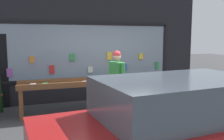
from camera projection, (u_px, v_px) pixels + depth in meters
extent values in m
plane|color=#38383A|center=(125.00, 121.00, 5.98)|extent=(40.00, 40.00, 0.00)
cube|color=black|center=(96.00, 42.00, 7.98)|extent=(7.17, 0.20, 3.68)
cube|color=gray|center=(90.00, 51.00, 7.82)|extent=(5.31, 0.03, 1.69)
cube|color=black|center=(90.00, 24.00, 7.71)|extent=(5.39, 0.06, 0.08)
cube|color=black|center=(91.00, 78.00, 7.93)|extent=(5.39, 0.06, 0.08)
cube|color=black|center=(164.00, 50.00, 8.71)|extent=(0.08, 0.06, 1.69)
cube|color=#994CA5|center=(10.00, 73.00, 7.05)|extent=(0.16, 0.03, 0.24)
cube|color=orange|center=(32.00, 59.00, 7.21)|extent=(0.12, 0.03, 0.19)
cube|color=red|center=(52.00, 69.00, 7.44)|extent=(0.14, 0.03, 0.25)
cube|color=#338C4C|center=(72.00, 57.00, 7.61)|extent=(0.16, 0.03, 0.22)
cube|color=silver|center=(90.00, 70.00, 7.85)|extent=(0.15, 0.03, 0.19)
cube|color=yellow|center=(109.00, 56.00, 8.01)|extent=(0.16, 0.03, 0.25)
cube|color=#2659B2|center=(125.00, 67.00, 8.24)|extent=(0.16, 0.03, 0.22)
cube|color=yellow|center=(141.00, 56.00, 8.40)|extent=(0.14, 0.03, 0.20)
cube|color=#338C4C|center=(157.00, 66.00, 8.65)|extent=(0.13, 0.03, 0.25)
cube|color=brown|center=(21.00, 106.00, 5.98)|extent=(0.09, 0.09, 0.75)
cube|color=brown|center=(101.00, 99.00, 6.61)|extent=(0.09, 0.09, 0.75)
cube|color=brown|center=(22.00, 100.00, 6.47)|extent=(0.09, 0.09, 0.75)
cube|color=brown|center=(96.00, 95.00, 7.11)|extent=(0.09, 0.09, 0.75)
cube|color=brown|center=(61.00, 85.00, 6.49)|extent=(2.22, 0.74, 0.04)
cube|color=brown|center=(63.00, 85.00, 6.19)|extent=(2.21, 0.11, 0.12)
cube|color=brown|center=(60.00, 81.00, 6.78)|extent=(2.21, 0.11, 0.12)
cube|color=#2659B2|center=(24.00, 86.00, 6.14)|extent=(0.16, 0.20, 0.03)
cube|color=silver|center=(33.00, 84.00, 6.42)|extent=(0.15, 0.21, 0.03)
cube|color=#338C4C|center=(45.00, 84.00, 6.52)|extent=(0.14, 0.19, 0.03)
cube|color=#994CA5|center=(56.00, 84.00, 6.43)|extent=(0.19, 0.23, 0.02)
cube|color=#338C4C|center=(68.00, 84.00, 6.49)|extent=(0.16, 0.23, 0.03)
cube|color=orange|center=(78.00, 84.00, 6.43)|extent=(0.16, 0.24, 0.02)
cube|color=silver|center=(86.00, 82.00, 6.74)|extent=(0.19, 0.22, 0.03)
cube|color=yellow|center=(97.00, 81.00, 6.91)|extent=(0.15, 0.22, 0.03)
cube|color=brown|center=(122.00, 96.00, 6.89)|extent=(0.09, 0.09, 0.80)
cube|color=brown|center=(184.00, 91.00, 7.53)|extent=(0.09, 0.09, 0.80)
cube|color=brown|center=(116.00, 92.00, 7.32)|extent=(0.09, 0.09, 0.80)
cube|color=brown|center=(176.00, 88.00, 7.95)|extent=(0.09, 0.09, 0.80)
cube|color=brown|center=(151.00, 78.00, 7.37)|extent=(2.22, 0.66, 0.04)
cube|color=brown|center=(155.00, 77.00, 7.10)|extent=(2.21, 0.11, 0.12)
cube|color=brown|center=(147.00, 74.00, 7.62)|extent=(2.21, 0.11, 0.12)
cube|color=red|center=(118.00, 78.00, 7.16)|extent=(0.14, 0.23, 0.02)
cube|color=#338C4C|center=(128.00, 77.00, 7.32)|extent=(0.19, 0.22, 0.02)
cube|color=#994CA5|center=(139.00, 77.00, 7.21)|extent=(0.16, 0.21, 0.03)
cube|color=yellow|center=(147.00, 77.00, 7.32)|extent=(0.16, 0.22, 0.02)
cube|color=yellow|center=(159.00, 77.00, 7.24)|extent=(0.18, 0.25, 0.03)
cube|color=#5999A5|center=(164.00, 76.00, 7.46)|extent=(0.19, 0.23, 0.03)
cube|color=#338C4C|center=(171.00, 75.00, 7.59)|extent=(0.17, 0.25, 0.03)
cube|color=yellow|center=(178.00, 75.00, 7.66)|extent=(0.16, 0.22, 0.03)
cylinder|color=black|center=(118.00, 99.00, 6.51)|extent=(0.14, 0.14, 0.80)
cylinder|color=black|center=(115.00, 98.00, 6.65)|extent=(0.14, 0.14, 0.80)
cube|color=#338C3F|center=(117.00, 73.00, 6.49)|extent=(0.31, 0.48, 0.57)
cylinder|color=#338C3F|center=(123.00, 74.00, 6.25)|extent=(0.09, 0.09, 0.54)
cylinder|color=#338C3F|center=(111.00, 71.00, 6.73)|extent=(0.09, 0.09, 0.54)
sphere|color=tan|center=(117.00, 57.00, 6.44)|extent=(0.22, 0.22, 0.22)
sphere|color=red|center=(117.00, 55.00, 6.43)|extent=(0.21, 0.21, 0.21)
ellipsoid|color=black|center=(135.00, 105.00, 6.45)|extent=(0.21, 0.43, 0.19)
ellipsoid|color=black|center=(135.00, 105.00, 6.45)|extent=(0.21, 0.26, 0.20)
sphere|color=black|center=(132.00, 101.00, 6.68)|extent=(0.17, 0.17, 0.17)
cylinder|color=black|center=(139.00, 106.00, 6.22)|extent=(0.04, 0.09, 0.12)
cylinder|color=black|center=(135.00, 110.00, 6.60)|extent=(0.04, 0.04, 0.17)
cylinder|color=black|center=(132.00, 110.00, 6.58)|extent=(0.04, 0.04, 0.17)
cylinder|color=black|center=(139.00, 113.00, 6.37)|extent=(0.04, 0.04, 0.17)
cylinder|color=black|center=(135.00, 113.00, 6.34)|extent=(0.04, 0.04, 0.17)
cube|color=#A51919|center=(178.00, 133.00, 3.73)|extent=(4.36, 1.98, 0.55)
cube|color=#4C5660|center=(180.00, 97.00, 3.66)|extent=(2.48, 1.65, 0.56)
cylinder|color=black|center=(207.00, 121.00, 5.09)|extent=(0.61, 0.22, 0.60)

